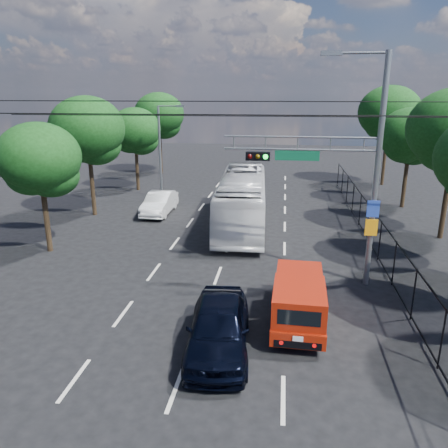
% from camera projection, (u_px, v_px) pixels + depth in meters
% --- Properties ---
extents(ground, '(120.00, 120.00, 0.00)m').
position_uv_depth(ground, '(175.00, 389.00, 12.24)').
color(ground, black).
rests_on(ground, ground).
extents(lane_markings, '(6.12, 38.00, 0.01)m').
position_uv_depth(lane_markings, '(233.00, 234.00, 25.51)').
color(lane_markings, beige).
rests_on(lane_markings, ground).
extents(signal_mast, '(6.43, 0.39, 9.50)m').
position_uv_depth(signal_mast, '(346.00, 163.00, 17.61)').
color(signal_mast, slate).
rests_on(signal_mast, ground).
extents(streetlight_left, '(2.09, 0.22, 7.08)m').
position_uv_depth(streetlight_left, '(162.00, 148.00, 32.77)').
color(streetlight_left, slate).
rests_on(streetlight_left, ground).
extents(utility_wires, '(22.00, 5.04, 0.74)m').
position_uv_depth(utility_wires, '(220.00, 111.00, 18.51)').
color(utility_wires, black).
rests_on(utility_wires, ground).
extents(fence_right, '(0.06, 34.03, 2.00)m').
position_uv_depth(fence_right, '(375.00, 233.00, 22.50)').
color(fence_right, black).
rests_on(fence_right, ground).
extents(tree_right_d, '(4.32, 4.32, 7.02)m').
position_uv_depth(tree_right_d, '(410.00, 139.00, 30.23)').
color(tree_right_d, black).
rests_on(tree_right_d, ground).
extents(tree_right_e, '(5.28, 5.28, 8.58)m').
position_uv_depth(tree_right_e, '(389.00, 117.00, 37.48)').
color(tree_right_e, black).
rests_on(tree_right_e, ground).
extents(tree_left_b, '(4.08, 4.08, 6.63)m').
position_uv_depth(tree_left_b, '(40.00, 164.00, 21.60)').
color(tree_left_b, black).
rests_on(tree_left_b, ground).
extents(tree_left_c, '(4.80, 4.80, 7.80)m').
position_uv_depth(tree_left_c, '(88.00, 134.00, 28.08)').
color(tree_left_c, black).
rests_on(tree_left_c, ground).
extents(tree_left_d, '(4.20, 4.20, 6.83)m').
position_uv_depth(tree_left_d, '(135.00, 134.00, 35.81)').
color(tree_left_d, black).
rests_on(tree_left_d, ground).
extents(tree_left_e, '(4.92, 4.92, 7.99)m').
position_uv_depth(tree_left_e, '(159.00, 118.00, 43.18)').
color(tree_left_e, black).
rests_on(tree_left_e, ground).
extents(red_pickup, '(1.91, 4.87, 1.79)m').
position_uv_depth(red_pickup, '(299.00, 299.00, 15.49)').
color(red_pickup, black).
rests_on(red_pickup, ground).
extents(navy_hatchback, '(2.31, 4.95, 1.64)m').
position_uv_depth(navy_hatchback, '(219.00, 327.00, 13.89)').
color(navy_hatchback, black).
rests_on(navy_hatchback, ground).
extents(white_bus, '(3.32, 11.75, 3.24)m').
position_uv_depth(white_bus, '(242.00, 200.00, 26.88)').
color(white_bus, silver).
rests_on(white_bus, ground).
extents(white_van, '(1.59, 4.49, 1.48)m').
position_uv_depth(white_van, '(160.00, 203.00, 29.70)').
color(white_van, silver).
rests_on(white_van, ground).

